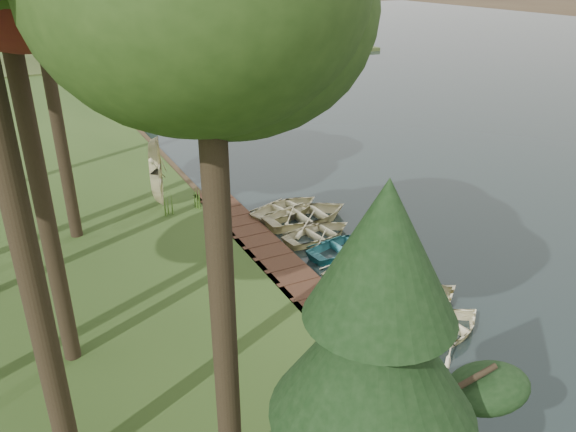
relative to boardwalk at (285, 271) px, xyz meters
name	(u,v)px	position (x,y,z in m)	size (l,w,h in m)	color
ground	(324,265)	(1.60, 0.00, -0.15)	(300.00, 300.00, 0.00)	#3D2F1D
water	(505,88)	(31.60, 20.00, -0.12)	(130.00, 200.00, 0.05)	black
boardwalk	(285,271)	(0.00, 0.00, 0.00)	(1.60, 16.00, 0.30)	#3A2316
peninsula	(166,56)	(9.60, 50.00, 0.08)	(50.00, 14.00, 0.45)	#3B4920
rowboat_0	(443,327)	(2.54, -5.36, 0.23)	(2.25, 3.15, 0.65)	beige
rowboat_1	(415,302)	(2.58, -4.02, 0.29)	(2.66, 3.72, 0.77)	beige
rowboat_2	(391,284)	(2.60, -2.70, 0.25)	(2.41, 3.38, 0.70)	beige
rowboat_3	(362,265)	(2.48, -1.17, 0.22)	(2.24, 3.13, 0.65)	beige
rowboat_4	(346,245)	(2.78, 0.37, 0.23)	(2.26, 3.16, 0.65)	teal
rowboat_5	(319,232)	(2.44, 1.87, 0.22)	(2.18, 3.06, 0.63)	beige
rowboat_6	(307,213)	(2.80, 3.49, 0.30)	(2.77, 3.87, 0.80)	beige
rowboat_7	(287,207)	(2.37, 4.56, 0.26)	(2.46, 3.44, 0.71)	beige
stored_rowboat	(161,200)	(-2.44, 7.36, 0.47)	(2.19, 3.07, 0.64)	beige
pine_tree	(373,386)	(-3.96, -10.68, 4.77)	(3.80, 3.80, 7.68)	black
reeds_0	(340,370)	(-1.47, -6.05, 0.64)	(0.60, 0.60, 0.97)	#3F661E
reeds_1	(213,242)	(-1.93, 2.03, 0.70)	(0.60, 0.60, 1.10)	#3F661E
reeds_2	(168,203)	(-2.39, 6.45, 0.64)	(0.60, 0.60, 0.97)	#3F661E
reeds_3	(199,197)	(-1.00, 6.43, 0.68)	(0.60, 0.60, 1.06)	#3F661E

